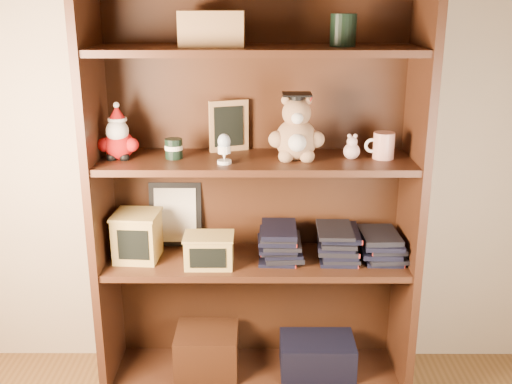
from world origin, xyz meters
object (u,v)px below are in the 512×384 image
teacher_mug (383,146)px  grad_teddy_bear (296,134)px  bookcase (255,198)px  treats_box (137,236)px

teacher_mug → grad_teddy_bear: bearing=-178.7°
bookcase → grad_teddy_bear: 0.31m
bookcase → teacher_mug: bookcase is taller
grad_teddy_bear → treats_box: size_ratio=1.33×
grad_teddy_bear → treats_box: bearing=179.4°
treats_box → bookcase: bearing=6.5°
teacher_mug → treats_box: teacher_mug is taller
bookcase → treats_box: bookcase is taller
grad_teddy_bear → treats_box: 0.72m
grad_teddy_bear → teacher_mug: grad_teddy_bear is taller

